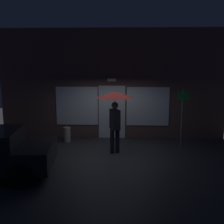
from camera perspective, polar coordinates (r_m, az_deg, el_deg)
name	(u,v)px	position (r m, az deg, el deg)	size (l,w,h in m)	color
ground_plane	(109,155)	(10.07, -0.64, -8.52)	(18.00, 18.00, 0.00)	#2D2D33
building_facade	(112,85)	(11.90, 0.02, 5.48)	(9.32, 0.48, 4.51)	brown
person_with_umbrella	(115,103)	(9.85, 0.57, 1.73)	(1.23, 1.23, 2.19)	black
street_sign_post	(182,115)	(10.84, 13.80, -0.55)	(0.40, 0.07, 2.20)	#595B60
sidewalk_bollard	(67,135)	(11.61, -8.94, -4.47)	(0.27, 0.27, 0.60)	#B2A899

